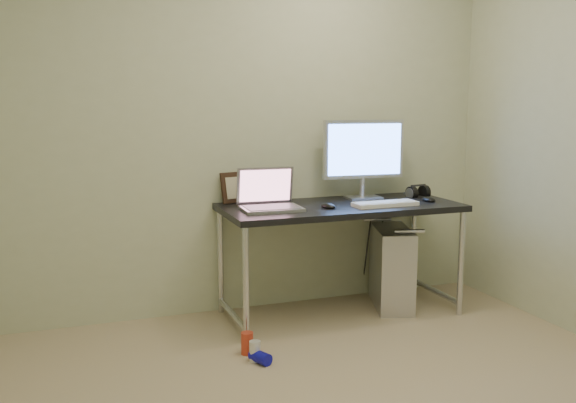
{
  "coord_description": "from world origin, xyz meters",
  "views": [
    {
      "loc": [
        -1.23,
        -2.4,
        1.44
      ],
      "look_at": [
        0.04,
        1.06,
        0.85
      ],
      "focal_mm": 40.0,
      "sensor_mm": 36.0,
      "label": 1
    }
  ],
  "objects": [
    {
      "name": "monitor",
      "position": [
        0.79,
        1.58,
        1.07
      ],
      "size": [
        0.58,
        0.19,
        0.55
      ],
      "rotation": [
        0.0,
        0.0,
        -0.07
      ],
      "color": "silver",
      "rests_on": "desk"
    },
    {
      "name": "webcam",
      "position": [
        0.16,
        1.68,
        0.83
      ],
      "size": [
        0.04,
        0.03,
        0.11
      ],
      "rotation": [
        0.0,
        0.0,
        0.14
      ],
      "color": "silver",
      "rests_on": "desk"
    },
    {
      "name": "laptop",
      "position": [
        0.04,
        1.41,
        0.81
      ],
      "size": [
        0.39,
        0.32,
        0.26
      ],
      "rotation": [
        0.0,
        0.0,
        -0.05
      ],
      "color": "silver",
      "rests_on": "desk"
    },
    {
      "name": "picture_frame",
      "position": [
        -0.07,
        1.73,
        0.85
      ],
      "size": [
        0.27,
        0.13,
        0.21
      ],
      "primitive_type": "cube",
      "rotation": [
        -0.21,
        0.0,
        0.24
      ],
      "color": "black",
      "rests_on": "desk"
    },
    {
      "name": "tower_computer",
      "position": [
        0.95,
        1.43,
        0.28
      ],
      "size": [
        0.39,
        0.58,
        0.59
      ],
      "rotation": [
        0.0,
        0.0,
        -0.32
      ],
      "color": "#B3B3B7",
      "rests_on": "ground"
    },
    {
      "name": "mouse_left",
      "position": [
        0.41,
        1.31,
        0.77
      ],
      "size": [
        0.1,
        0.13,
        0.04
      ],
      "primitive_type": "ellipsoid",
      "rotation": [
        0.0,
        0.0,
        0.19
      ],
      "color": "black",
      "rests_on": "desk"
    },
    {
      "name": "can_white",
      "position": [
        -0.24,
        0.83,
        0.06
      ],
      "size": [
        0.08,
        0.08,
        0.12
      ],
      "primitive_type": "cylinder",
      "rotation": [
        0.0,
        0.0,
        0.36
      ],
      "color": "silver",
      "rests_on": "ground"
    },
    {
      "name": "can_blue",
      "position": [
        -0.22,
        0.79,
        0.03
      ],
      "size": [
        0.12,
        0.14,
        0.07
      ],
      "primitive_type": "cylinder",
      "rotation": [
        1.57,
        0.0,
        0.43
      ],
      "color": "#1110B2",
      "rests_on": "ground"
    },
    {
      "name": "can_red",
      "position": [
        -0.25,
        0.94,
        0.06
      ],
      "size": [
        0.08,
        0.08,
        0.13
      ],
      "primitive_type": "cylinder",
      "rotation": [
        0.0,
        0.0,
        -0.21
      ],
      "color": "red",
      "rests_on": "ground"
    },
    {
      "name": "cable_a",
      "position": [
        0.9,
        1.7,
        0.4
      ],
      "size": [
        0.01,
        0.16,
        0.69
      ],
      "primitive_type": "cylinder",
      "rotation": [
        0.21,
        0.0,
        0.0
      ],
      "color": "black",
      "rests_on": "ground"
    },
    {
      "name": "wall_back",
      "position": [
        0.0,
        1.75,
        1.25
      ],
      "size": [
        3.5,
        0.02,
        2.5
      ],
      "primitive_type": "cube",
      "color": "beige",
      "rests_on": "ground"
    },
    {
      "name": "headphones",
      "position": [
        1.21,
        1.53,
        0.78
      ],
      "size": [
        0.17,
        0.1,
        0.11
      ],
      "rotation": [
        0.0,
        0.0,
        0.19
      ],
      "color": "black",
      "rests_on": "desk"
    },
    {
      "name": "desk",
      "position": [
        0.54,
        1.41,
        0.67
      ],
      "size": [
        1.57,
        0.69,
        0.75
      ],
      "color": "black",
      "rests_on": "ground"
    },
    {
      "name": "cable_b",
      "position": [
        0.99,
        1.68,
        0.38
      ],
      "size": [
        0.02,
        0.11,
        0.71
      ],
      "primitive_type": "cylinder",
      "rotation": [
        0.14,
        0.0,
        0.09
      ],
      "color": "black",
      "rests_on": "ground"
    },
    {
      "name": "keyboard",
      "position": [
        0.79,
        1.25,
        0.76
      ],
      "size": [
        0.43,
        0.15,
        0.03
      ],
      "primitive_type": "cube",
      "rotation": [
        0.0,
        0.0,
        0.02
      ],
      "color": "white",
      "rests_on": "desk"
    },
    {
      "name": "mouse_right",
      "position": [
        1.16,
        1.32,
        0.77
      ],
      "size": [
        0.08,
        0.12,
        0.04
      ],
      "primitive_type": "ellipsoid",
      "rotation": [
        0.0,
        0.0,
        0.01
      ],
      "color": "black",
      "rests_on": "desk"
    }
  ]
}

